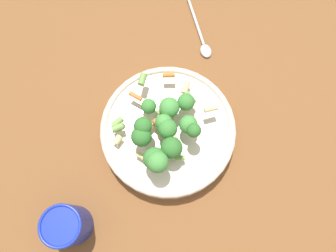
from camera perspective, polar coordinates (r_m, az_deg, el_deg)
The scene contains 5 objects.
ground_plane at distance 0.74m, azimuth 0.00°, elevation -1.37°, with size 3.00×3.00×0.00m, color brown.
bowl at distance 0.72m, azimuth 0.00°, elevation -0.84°, with size 0.29×0.29×0.05m.
pasta_salad at distance 0.65m, azimuth -0.83°, elevation -0.93°, with size 0.22×0.22×0.08m.
cup at distance 0.69m, azimuth -17.14°, elevation -16.24°, with size 0.08×0.08×0.10m.
spoon at distance 0.84m, azimuth 5.66°, elevation 15.54°, with size 0.08×0.19×0.01m.
Camera 1 is at (0.01, -0.19, 0.72)m, focal length 35.00 mm.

